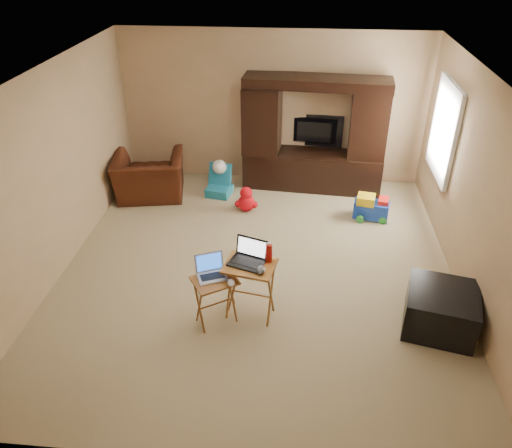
# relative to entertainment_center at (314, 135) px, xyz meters

# --- Properties ---
(floor) EXTENTS (5.50, 5.50, 0.00)m
(floor) POSITION_rel_entertainment_center_xyz_m (-0.70, -2.44, -0.93)
(floor) COLOR tan
(floor) RESTS_ON ground
(ceiling) EXTENTS (5.50, 5.50, 0.00)m
(ceiling) POSITION_rel_entertainment_center_xyz_m (-0.70, -2.44, 1.57)
(ceiling) COLOR silver
(ceiling) RESTS_ON ground
(wall_back) EXTENTS (5.00, 0.00, 5.00)m
(wall_back) POSITION_rel_entertainment_center_xyz_m (-0.70, 0.31, 0.32)
(wall_back) COLOR tan
(wall_back) RESTS_ON ground
(wall_front) EXTENTS (5.00, 0.00, 5.00)m
(wall_front) POSITION_rel_entertainment_center_xyz_m (-0.70, -5.19, 0.32)
(wall_front) COLOR tan
(wall_front) RESTS_ON ground
(wall_left) EXTENTS (0.00, 5.50, 5.50)m
(wall_left) POSITION_rel_entertainment_center_xyz_m (-3.20, -2.44, 0.32)
(wall_left) COLOR tan
(wall_left) RESTS_ON ground
(wall_right) EXTENTS (0.00, 5.50, 5.50)m
(wall_right) POSITION_rel_entertainment_center_xyz_m (1.80, -2.44, 0.32)
(wall_right) COLOR tan
(wall_right) RESTS_ON ground
(window_pane) EXTENTS (0.00, 1.20, 1.20)m
(window_pane) POSITION_rel_entertainment_center_xyz_m (1.78, -0.89, 0.47)
(window_pane) COLOR white
(window_pane) RESTS_ON ground
(window_frame) EXTENTS (0.06, 1.14, 1.34)m
(window_frame) POSITION_rel_entertainment_center_xyz_m (1.76, -0.89, 0.47)
(window_frame) COLOR white
(window_frame) RESTS_ON ground
(entertainment_center) EXTENTS (2.31, 0.74, 1.86)m
(entertainment_center) POSITION_rel_entertainment_center_xyz_m (0.00, 0.00, 0.00)
(entertainment_center) COLOR black
(entertainment_center) RESTS_ON floor
(television) EXTENTS (0.95, 0.24, 0.54)m
(television) POSITION_rel_entertainment_center_xyz_m (-0.00, 0.22, -0.04)
(television) COLOR black
(television) RESTS_ON entertainment_center
(recliner) EXTENTS (1.25, 1.14, 0.71)m
(recliner) POSITION_rel_entertainment_center_xyz_m (-2.62, -0.60, -0.58)
(recliner) COLOR #46190F
(recliner) RESTS_ON floor
(child_rocker) EXTENTS (0.45, 0.49, 0.50)m
(child_rocker) POSITION_rel_entertainment_center_xyz_m (-1.51, -0.44, -0.68)
(child_rocker) COLOR teal
(child_rocker) RESTS_ON floor
(plush_toy) EXTENTS (0.37, 0.31, 0.41)m
(plush_toy) POSITION_rel_entertainment_center_xyz_m (-1.01, -0.93, -0.73)
(plush_toy) COLOR red
(plush_toy) RESTS_ON floor
(push_toy) EXTENTS (0.58, 0.47, 0.39)m
(push_toy) POSITION_rel_entertainment_center_xyz_m (0.90, -0.99, -0.73)
(push_toy) COLOR #173EBD
(push_toy) RESTS_ON floor
(ottoman) EXTENTS (0.89, 0.89, 0.48)m
(ottoman) POSITION_rel_entertainment_center_xyz_m (1.40, -3.33, -0.69)
(ottoman) COLOR black
(ottoman) RESTS_ON floor
(tray_table_left) EXTENTS (0.58, 0.55, 0.59)m
(tray_table_left) POSITION_rel_entertainment_center_xyz_m (-1.06, -3.48, -0.63)
(tray_table_left) COLOR #925C23
(tray_table_left) RESTS_ON floor
(tray_table_right) EXTENTS (0.62, 0.53, 0.71)m
(tray_table_right) POSITION_rel_entertainment_center_xyz_m (-0.70, -3.33, -0.58)
(tray_table_right) COLOR #AA6729
(tray_table_right) RESTS_ON floor
(laptop_left) EXTENTS (0.39, 0.36, 0.24)m
(laptop_left) POSITION_rel_entertainment_center_xyz_m (-1.09, -3.45, -0.22)
(laptop_left) COLOR silver
(laptop_left) RESTS_ON tray_table_left
(laptop_right) EXTENTS (0.45, 0.41, 0.24)m
(laptop_right) POSITION_rel_entertainment_center_xyz_m (-0.74, -3.31, -0.10)
(laptop_right) COLOR black
(laptop_right) RESTS_ON tray_table_right
(mouse_left) EXTENTS (0.10, 0.13, 0.05)m
(mouse_left) POSITION_rel_entertainment_center_xyz_m (-0.88, -3.55, -0.31)
(mouse_left) COLOR silver
(mouse_left) RESTS_ON tray_table_left
(mouse_right) EXTENTS (0.11, 0.16, 0.06)m
(mouse_right) POSITION_rel_entertainment_center_xyz_m (-0.57, -3.45, -0.19)
(mouse_right) COLOR #3F3E43
(mouse_right) RESTS_ON tray_table_right
(water_bottle) EXTENTS (0.07, 0.07, 0.22)m
(water_bottle) POSITION_rel_entertainment_center_xyz_m (-0.50, -3.25, -0.11)
(water_bottle) COLOR #B7150B
(water_bottle) RESTS_ON tray_table_right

